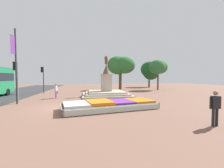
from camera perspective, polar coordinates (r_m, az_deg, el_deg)
ground_plane at (r=12.42m, az=-16.84°, el=-8.46°), size 81.13×81.13×0.00m
flower_planter at (r=11.17m, az=-0.73°, el=-8.11°), size 7.37×3.89×0.66m
statue_monument at (r=19.36m, az=-2.18°, el=-2.29°), size 5.98×5.98×5.11m
traffic_light_mid_block at (r=16.76m, az=-32.68°, el=3.07°), size 0.41×0.28×3.81m
traffic_light_far_corner at (r=24.24m, az=-24.90°, el=3.16°), size 0.41×0.29×3.87m
banner_pole at (r=15.63m, az=-32.82°, el=6.41°), size 0.21×0.73×6.59m
pedestrian_with_handbag at (r=17.79m, az=-20.54°, el=-2.16°), size 0.25×0.73×1.67m
pedestrian_near_planter at (r=8.79m, az=34.66°, el=-6.81°), size 0.57×0.26×1.71m
park_tree_far_left at (r=29.10m, az=17.10°, el=6.19°), size 3.65×3.85×5.63m
park_tree_behind_statue at (r=28.58m, az=3.45°, el=7.11°), size 5.18×4.33×6.40m
park_tree_far_right at (r=37.50m, az=14.42°, el=5.00°), size 4.41×4.28×6.17m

